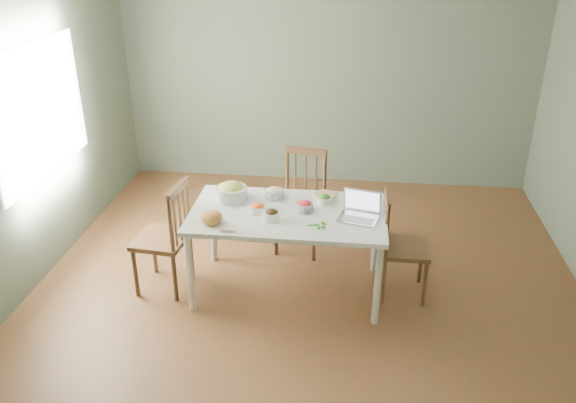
# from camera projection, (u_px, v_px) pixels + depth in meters

# --- Properties ---
(floor) EXTENTS (5.00, 5.00, 0.00)m
(floor) POSITION_uv_depth(u_px,v_px,m) (308.00, 287.00, 5.41)
(floor) COLOR brown
(floor) RESTS_ON ground
(wall_back) EXTENTS (5.00, 0.00, 2.70)m
(wall_back) POSITION_uv_depth(u_px,v_px,m) (328.00, 77.00, 7.06)
(wall_back) COLOR #5C6B55
(wall_back) RESTS_ON ground
(wall_front) EXTENTS (5.00, 0.00, 2.70)m
(wall_front) POSITION_uv_depth(u_px,v_px,m) (264.00, 349.00, 2.59)
(wall_front) COLOR #5C6B55
(wall_front) RESTS_ON ground
(wall_left) EXTENTS (0.00, 5.00, 2.70)m
(wall_left) POSITION_uv_depth(u_px,v_px,m) (24.00, 138.00, 5.09)
(wall_left) COLOR #5C6B55
(wall_left) RESTS_ON ground
(window_left) EXTENTS (0.04, 1.60, 1.20)m
(window_left) POSITION_uv_depth(u_px,v_px,m) (40.00, 111.00, 5.29)
(window_left) COLOR white
(window_left) RESTS_ON ground
(dining_table) EXTENTS (1.69, 0.95, 0.79)m
(dining_table) POSITION_uv_depth(u_px,v_px,m) (288.00, 251.00, 5.21)
(dining_table) COLOR white
(dining_table) RESTS_ON floor
(chair_far) EXTENTS (0.53, 0.51, 1.03)m
(chair_far) POSITION_uv_depth(u_px,v_px,m) (300.00, 203.00, 5.82)
(chair_far) COLOR #3B2316
(chair_far) RESTS_ON floor
(chair_left) EXTENTS (0.48, 0.50, 1.04)m
(chair_left) POSITION_uv_depth(u_px,v_px,m) (161.00, 237.00, 5.20)
(chair_left) COLOR #3B2316
(chair_left) RESTS_ON floor
(chair_right) EXTENTS (0.41, 0.43, 0.98)m
(chair_right) POSITION_uv_depth(u_px,v_px,m) (405.00, 245.00, 5.13)
(chair_right) COLOR #3B2316
(chair_right) RESTS_ON floor
(bread_boule) EXTENTS (0.21, 0.21, 0.11)m
(bread_boule) POSITION_uv_depth(u_px,v_px,m) (212.00, 218.00, 4.82)
(bread_boule) COLOR #BB863A
(bread_boule) RESTS_ON dining_table
(butter_stick) EXTENTS (0.10, 0.03, 0.03)m
(butter_stick) POSITION_uv_depth(u_px,v_px,m) (228.00, 230.00, 4.71)
(butter_stick) COLOR #F3E9C4
(butter_stick) RESTS_ON dining_table
(bowl_squash) EXTENTS (0.36, 0.36, 0.16)m
(bowl_squash) POSITION_uv_depth(u_px,v_px,m) (231.00, 191.00, 5.23)
(bowl_squash) COLOR gold
(bowl_squash) RESTS_ON dining_table
(bowl_carrot) EXTENTS (0.17, 0.17, 0.08)m
(bowl_carrot) POSITION_uv_depth(u_px,v_px,m) (258.00, 208.00, 5.02)
(bowl_carrot) COLOR #DD3703
(bowl_carrot) RESTS_ON dining_table
(bowl_onion) EXTENTS (0.17, 0.17, 0.09)m
(bowl_onion) POSITION_uv_depth(u_px,v_px,m) (274.00, 193.00, 5.29)
(bowl_onion) COLOR #F0E3C7
(bowl_onion) RESTS_ON dining_table
(bowl_mushroom) EXTENTS (0.19, 0.19, 0.09)m
(bowl_mushroom) POSITION_uv_depth(u_px,v_px,m) (271.00, 215.00, 4.88)
(bowl_mushroom) COLOR black
(bowl_mushroom) RESTS_ON dining_table
(bowl_redpep) EXTENTS (0.19, 0.19, 0.09)m
(bowl_redpep) POSITION_uv_depth(u_px,v_px,m) (304.00, 206.00, 5.04)
(bowl_redpep) COLOR red
(bowl_redpep) RESTS_ON dining_table
(bowl_broccoli) EXTENTS (0.14, 0.14, 0.08)m
(bowl_broccoli) POSITION_uv_depth(u_px,v_px,m) (325.00, 199.00, 5.18)
(bowl_broccoli) COLOR #0F580C
(bowl_broccoli) RESTS_ON dining_table
(flatbread) EXTENTS (0.26, 0.26, 0.02)m
(flatbread) POSITION_uv_depth(u_px,v_px,m) (325.00, 195.00, 5.33)
(flatbread) COLOR tan
(flatbread) RESTS_ON dining_table
(basil_bunch) EXTENTS (0.18, 0.18, 0.02)m
(basil_bunch) POSITION_uv_depth(u_px,v_px,m) (317.00, 225.00, 4.81)
(basil_bunch) COLOR #135009
(basil_bunch) RESTS_ON dining_table
(laptop) EXTENTS (0.37, 0.33, 0.23)m
(laptop) POSITION_uv_depth(u_px,v_px,m) (359.00, 207.00, 4.87)
(laptop) COLOR silver
(laptop) RESTS_ON dining_table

